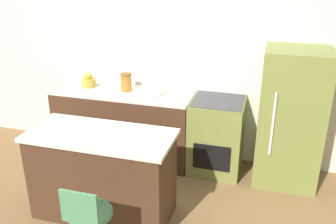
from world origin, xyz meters
TOP-DOWN VIEW (x-y plane):
  - ground_plane at (0.00, 0.00)m, footprint 14.00×14.00m
  - wall_back at (0.00, 0.67)m, footprint 8.00×0.06m
  - back_counter at (-0.27, 0.33)m, footprint 1.82×0.62m
  - kitchen_island at (-0.01, -0.88)m, footprint 1.46×0.66m
  - oven_range at (0.96, 0.33)m, footprint 0.64×0.63m
  - refrigerator at (1.81, 0.32)m, footprint 0.72×0.66m
  - kettle at (-0.77, 0.37)m, footprint 0.19×0.19m
  - mixing_bowl at (0.12, 0.37)m, footprint 0.29×0.29m
  - canister_jar at (-0.24, 0.37)m, footprint 0.15×0.15m

SIDE VIEW (x-z plane):
  - ground_plane at x=0.00m, z-range 0.00..0.00m
  - back_counter at x=-0.27m, z-range 0.00..0.94m
  - kitchen_island at x=-0.01m, z-range 0.00..0.94m
  - oven_range at x=0.96m, z-range 0.00..0.94m
  - refrigerator at x=1.81m, z-range 0.00..1.63m
  - mixing_bowl at x=0.12m, z-range 0.94..1.04m
  - kettle at x=-0.77m, z-range 0.92..1.12m
  - canister_jar at x=-0.24m, z-range 0.94..1.16m
  - wall_back at x=0.00m, z-range 0.00..2.60m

